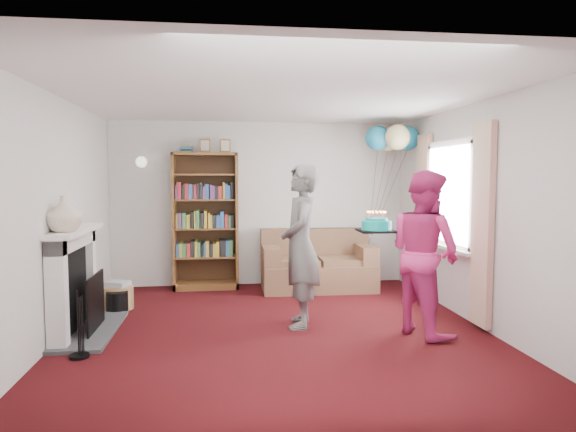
{
  "coord_description": "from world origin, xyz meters",
  "views": [
    {
      "loc": [
        -0.57,
        -5.4,
        1.67
      ],
      "look_at": [
        0.19,
        0.6,
        1.2
      ],
      "focal_mm": 32.0,
      "sensor_mm": 36.0,
      "label": 1
    }
  ],
  "objects": [
    {
      "name": "ground",
      "position": [
        0.0,
        0.0,
        0.0
      ],
      "size": [
        5.0,
        5.0,
        0.0
      ],
      "primitive_type": "plane",
      "color": "black",
      "rests_on": "ground"
    },
    {
      "name": "wall_back",
      "position": [
        0.0,
        2.51,
        1.25
      ],
      "size": [
        4.5,
        0.02,
        2.5
      ],
      "primitive_type": "cube",
      "color": "silver",
      "rests_on": "ground"
    },
    {
      "name": "wall_left",
      "position": [
        -2.26,
        0.0,
        1.25
      ],
      "size": [
        0.02,
        5.0,
        2.5
      ],
      "primitive_type": "cube",
      "color": "silver",
      "rests_on": "ground"
    },
    {
      "name": "wall_right",
      "position": [
        2.26,
        0.0,
        1.25
      ],
      "size": [
        0.02,
        5.0,
        2.5
      ],
      "primitive_type": "cube",
      "color": "silver",
      "rests_on": "ground"
    },
    {
      "name": "ceiling",
      "position": [
        0.0,
        0.0,
        2.5
      ],
      "size": [
        4.5,
        5.0,
        0.01
      ],
      "primitive_type": "cube",
      "color": "white",
      "rests_on": "wall_back"
    },
    {
      "name": "fireplace",
      "position": [
        -2.09,
        0.19,
        0.51
      ],
      "size": [
        0.55,
        1.8,
        1.12
      ],
      "color": "#3F3F42",
      "rests_on": "ground"
    },
    {
      "name": "window_bay",
      "position": [
        2.21,
        0.6,
        1.2
      ],
      "size": [
        0.14,
        2.02,
        2.2
      ],
      "color": "white",
      "rests_on": "ground"
    },
    {
      "name": "wall_sconce",
      "position": [
        -1.75,
        2.36,
        1.88
      ],
      "size": [
        0.16,
        0.23,
        0.16
      ],
      "color": "gold",
      "rests_on": "ground"
    },
    {
      "name": "bookcase",
      "position": [
        -0.83,
        2.3,
        0.98
      ],
      "size": [
        0.95,
        0.42,
        2.22
      ],
      "color": "#472B14",
      "rests_on": "ground"
    },
    {
      "name": "sofa",
      "position": [
        0.82,
        2.07,
        0.33
      ],
      "size": [
        1.65,
        0.87,
        0.87
      ],
      "rotation": [
        0.0,
        0.0,
        -0.02
      ],
      "color": "brown",
      "rests_on": "ground"
    },
    {
      "name": "wicker_basket",
      "position": [
        -1.9,
        1.19,
        0.16
      ],
      "size": [
        0.39,
        0.39,
        0.35
      ],
      "rotation": [
        0.0,
        0.0,
        -0.4
      ],
      "color": "#9F6F4A",
      "rests_on": "ground"
    },
    {
      "name": "person_striped",
      "position": [
        0.28,
        0.17,
        0.9
      ],
      "size": [
        0.52,
        0.71,
        1.81
      ],
      "primitive_type": "imported",
      "rotation": [
        0.0,
        0.0,
        -1.71
      ],
      "color": "black",
      "rests_on": "ground"
    },
    {
      "name": "person_magenta",
      "position": [
        1.54,
        -0.27,
        0.87
      ],
      "size": [
        0.92,
        1.02,
        1.73
      ],
      "primitive_type": "imported",
      "rotation": [
        0.0,
        0.0,
        1.94
      ],
      "color": "#BD2565",
      "rests_on": "ground"
    },
    {
      "name": "birthday_cake",
      "position": [
        1.08,
        -0.03,
        1.14
      ],
      "size": [
        0.39,
        0.39,
        0.22
      ],
      "rotation": [
        0.0,
        0.0,
        -0.02
      ],
      "color": "black",
      "rests_on": "ground"
    },
    {
      "name": "balloons",
      "position": [
        1.87,
        1.8,
        2.22
      ],
      "size": [
        0.79,
        0.79,
        1.74
      ],
      "color": "#3F3F3F",
      "rests_on": "ground"
    },
    {
      "name": "mantel_vase",
      "position": [
        -2.12,
        -0.15,
        1.3
      ],
      "size": [
        0.34,
        0.34,
        0.36
      ],
      "primitive_type": "imported",
      "rotation": [
        0.0,
        0.0,
        -0.01
      ],
      "color": "beige",
      "rests_on": "fireplace"
    }
  ]
}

